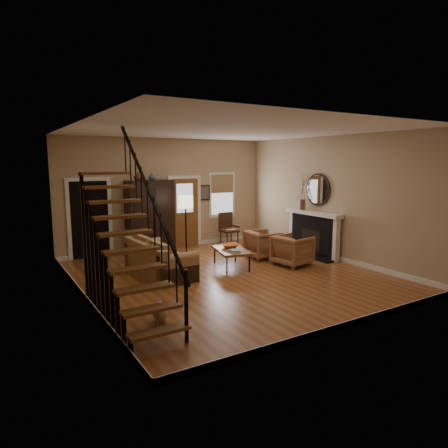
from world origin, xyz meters
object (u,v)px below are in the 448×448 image
sofa (159,258)px  armchair_left (292,250)px  armoire (150,217)px  coffee_table (231,258)px  armchair_right (263,244)px  floor_lamp (186,228)px  side_chair (229,229)px

sofa → armchair_left: 3.36m
armoire → armchair_left: armoire is taller
armoire → coffee_table: armoire is taller
sofa → armchair_right: (3.06, 0.08, -0.02)m
coffee_table → floor_lamp: floor_lamp is taller
floor_lamp → side_chair: 2.23m
sofa → armchair_right: sofa is taller
coffee_table → side_chair: bearing=59.0°
armchair_left → floor_lamp: floor_lamp is taller
armoire → floor_lamp: (0.57, -1.16, -0.19)m
armchair_right → coffee_table: bearing=112.1°
sofa → floor_lamp: 1.69m
coffee_table → floor_lamp: 1.64m
floor_lamp → side_chair: floor_lamp is taller
armchair_right → side_chair: 1.96m
sofa → armchair_right: size_ratio=2.55×
armoire → armchair_left: (2.58, -3.17, -0.66)m
sofa → armchair_left: (3.23, -0.94, -0.01)m
coffee_table → floor_lamp: size_ratio=0.70×
armoire → floor_lamp: size_ratio=1.22×
armchair_left → coffee_table: bearing=58.7°
armchair_left → armchair_right: armchair_left is taller
armchair_right → side_chair: bearing=0.6°
armchair_left → floor_lamp: size_ratio=0.49×
coffee_table → armchair_right: armchair_right is taller
sofa → coffee_table: sofa is taller
coffee_table → floor_lamp: (-0.56, 1.40, 0.63)m
armoire → armchair_left: size_ratio=2.48×
armoire → armchair_right: size_ratio=2.52×
floor_lamp → side_chair: size_ratio=1.69×
sofa → side_chair: (3.20, 2.04, 0.11)m
armoire → sofa: 2.42m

